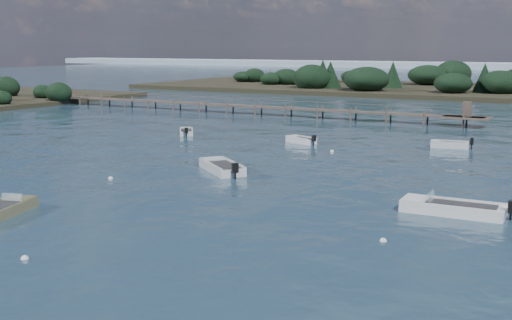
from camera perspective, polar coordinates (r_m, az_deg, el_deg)
The scene contains 13 objects.
ground at distance 85.67m, azimuth 17.09°, elevation 3.88°, with size 400.00×400.00×0.00m, color #182A38.
dinghy_mid_grey at distance 44.72m, azimuth -3.05°, elevation -0.80°, with size 4.90×4.43×1.32m.
tender_far_white at distance 58.03m, azimuth 4.03°, elevation 1.69°, with size 3.32×2.22×1.13m.
tender_far_grey_b at distance 57.43m, azimuth 16.84°, elevation 1.20°, with size 3.58×1.81×1.20m.
tender_far_grey at distance 63.91m, azimuth -6.21°, elevation 2.43°, with size 2.82×3.28×1.12m.
dinghy_near_olive at distance 35.77m, azimuth -21.72°, elevation -4.33°, with size 2.79×4.92×1.18m.
dinghy_mid_white_a at distance 35.07m, azimuth 17.04°, elevation -4.30°, with size 5.61×2.10×1.31m.
buoy_a at distance 28.28m, azimuth -19.87°, elevation -8.27°, with size 0.32×0.32×0.32m, color silver.
buoy_b at distance 29.49m, azimuth 11.24°, elevation -7.10°, with size 0.32×0.32×0.32m, color silver.
buoy_c at distance 43.31m, azimuth -12.80°, elevation -1.64°, with size 0.32×0.32×0.32m, color silver.
buoy_e at distance 53.52m, azimuth 6.77°, elevation 0.76°, with size 0.32×0.32×0.32m, color silver.
jetty at distance 81.88m, azimuth 0.20°, elevation 4.75°, with size 64.50×3.20×3.40m.
distant_haze at distance 275.44m, azimuth 6.13°, elevation 8.25°, with size 280.00×20.00×2.40m, color #91A1B3.
Camera 1 is at (17.63, -23.39, 8.62)m, focal length 45.00 mm.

